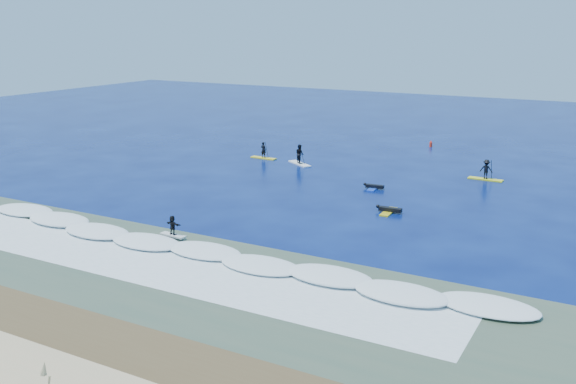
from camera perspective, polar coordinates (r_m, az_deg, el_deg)
The scene contains 12 objects.
ground at distance 46.11m, azimuth -1.04°, elevation -1.45°, with size 160.00×160.00×0.00m, color #030E44.
wet_sand_strip at distance 30.63m, azimuth -21.90°, elevation -11.24°, with size 90.00×5.00×0.08m, color brown.
shallow_water at distance 35.32m, azimuth -12.50°, elevation -6.97°, with size 90.00×13.00×0.01m, color #394E3C.
breaking_wave at distance 38.19m, azimuth -8.55°, elevation -5.11°, with size 40.00×6.00×0.30m, color white.
whitewater at distance 36.02m, azimuth -11.45°, elevation -6.49°, with size 34.00×5.00×0.02m, color silver.
sup_paddler_left at distance 63.08m, azimuth -2.20°, elevation 3.52°, with size 2.73×0.80×1.89m.
sup_paddler_center at distance 60.39m, azimuth 1.05°, elevation 3.25°, with size 3.04×2.37×2.19m.
sup_paddler_right at distance 56.82m, azimuth 17.20°, elevation 1.81°, with size 2.91×0.84×2.02m.
prone_paddler_near at distance 45.59m, azimuth 8.96°, elevation -1.61°, with size 1.87×2.38×0.49m.
prone_paddler_far at distance 51.91m, azimuth 7.62°, elevation 0.44°, with size 1.70×2.17×0.45m.
wave_surfer at distance 40.14m, azimuth -10.22°, elevation -3.06°, with size 1.83×0.64×1.30m.
marker_buoy at distance 70.74m, azimuth 12.58°, elevation 4.19°, with size 0.31×0.31×0.75m.
Camera 1 is at (22.08, -38.37, 12.87)m, focal length 40.00 mm.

